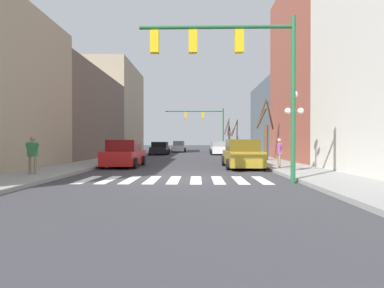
% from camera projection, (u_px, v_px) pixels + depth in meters
% --- Properties ---
extents(ground_plane, '(240.00, 240.00, 0.00)m').
position_uv_depth(ground_plane, '(175.00, 179.00, 12.69)').
color(ground_plane, '#38383D').
extents(sidewalk_left, '(2.89, 90.00, 0.15)m').
position_uv_depth(sidewalk_left, '(29.00, 177.00, 12.81)').
color(sidewalk_left, gray).
rests_on(sidewalk_left, ground_plane).
extents(sidewalk_right, '(2.89, 90.00, 0.15)m').
position_uv_depth(sidewalk_right, '(324.00, 177.00, 12.57)').
color(sidewalk_right, gray).
rests_on(sidewalk_right, ground_plane).
extents(building_row_left, '(6.00, 41.11, 11.94)m').
position_uv_depth(building_row_left, '(76.00, 107.00, 28.81)').
color(building_row_left, tan).
rests_on(building_row_left, ground_plane).
extents(building_row_right, '(6.00, 31.74, 13.85)m').
position_uv_depth(building_row_right, '(336.00, 80.00, 21.02)').
color(building_row_right, beige).
rests_on(building_row_right, ground_plane).
extents(crosswalk_stripes, '(7.65, 2.60, 0.01)m').
position_uv_depth(crosswalk_stripes, '(174.00, 180.00, 12.30)').
color(crosswalk_stripes, white).
rests_on(crosswalk_stripes, ground_plane).
extents(traffic_signal_near, '(5.93, 0.28, 6.32)m').
position_uv_depth(traffic_signal_near, '(236.00, 60.00, 11.34)').
color(traffic_signal_near, '#236038').
rests_on(traffic_signal_near, ground_plane).
extents(traffic_signal_far, '(8.31, 0.28, 6.31)m').
position_uv_depth(traffic_signal_far, '(206.00, 120.00, 42.56)').
color(traffic_signal_far, '#236038').
rests_on(traffic_signal_far, ground_plane).
extents(street_lamp_right_corner, '(0.95, 0.36, 3.98)m').
position_uv_depth(street_lamp_right_corner, '(294.00, 114.00, 15.00)').
color(street_lamp_right_corner, black).
rests_on(street_lamp_right_corner, sidewalk_right).
extents(car_parked_left_mid, '(2.14, 4.24, 1.68)m').
position_uv_depth(car_parked_left_mid, '(124.00, 154.00, 18.73)').
color(car_parked_left_mid, red).
rests_on(car_parked_left_mid, ground_plane).
extents(car_parked_left_far, '(2.19, 4.54, 1.55)m').
position_uv_depth(car_parked_left_far, '(160.00, 149.00, 36.27)').
color(car_parked_left_far, black).
rests_on(car_parked_left_far, ground_plane).
extents(car_parked_right_far, '(2.19, 4.17, 1.63)m').
position_uv_depth(car_parked_right_far, '(220.00, 148.00, 36.14)').
color(car_parked_right_far, white).
rests_on(car_parked_right_far, ground_plane).
extents(car_parked_right_near, '(1.97, 4.87, 1.67)m').
position_uv_depth(car_parked_right_near, '(179.00, 147.00, 45.39)').
color(car_parked_right_near, silver).
rests_on(car_parked_right_near, ground_plane).
extents(car_parked_right_mid, '(2.05, 4.28, 1.62)m').
position_uv_depth(car_parked_right_mid, '(217.00, 148.00, 41.58)').
color(car_parked_right_mid, gray).
rests_on(car_parked_right_mid, ground_plane).
extents(car_driving_away_lane, '(2.16, 4.82, 1.70)m').
position_uv_depth(car_driving_away_lane, '(242.00, 155.00, 18.02)').
color(car_driving_away_lane, '#A38423').
rests_on(car_driving_away_lane, ground_plane).
extents(pedestrian_near_right_corner, '(0.25, 0.69, 1.61)m').
position_uv_depth(pedestrian_near_right_corner, '(279.00, 150.00, 16.30)').
color(pedestrian_near_right_corner, '#7A705B').
rests_on(pedestrian_near_right_corner, sidewalk_right).
extents(pedestrian_on_left_sidewalk, '(0.71, 0.29, 1.66)m').
position_uv_depth(pedestrian_on_left_sidewalk, '(33.00, 152.00, 13.06)').
color(pedestrian_on_left_sidewalk, '#7A705B').
rests_on(pedestrian_on_left_sidewalk, sidewalk_left).
extents(street_tree_right_near, '(1.56, 1.45, 4.78)m').
position_uv_depth(street_tree_right_near, '(265.00, 134.00, 23.44)').
color(street_tree_right_near, brown).
rests_on(street_tree_right_near, sidewalk_right).
extents(street_tree_right_far, '(1.07, 2.85, 5.04)m').
position_uv_depth(street_tree_right_far, '(229.00, 136.00, 45.99)').
color(street_tree_right_far, '#473828').
rests_on(street_tree_right_far, sidewalk_right).
extents(street_tree_left_far, '(1.30, 1.78, 4.22)m').
position_uv_depth(street_tree_left_far, '(236.00, 138.00, 37.41)').
color(street_tree_left_far, '#473828').
rests_on(street_tree_left_far, sidewalk_right).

